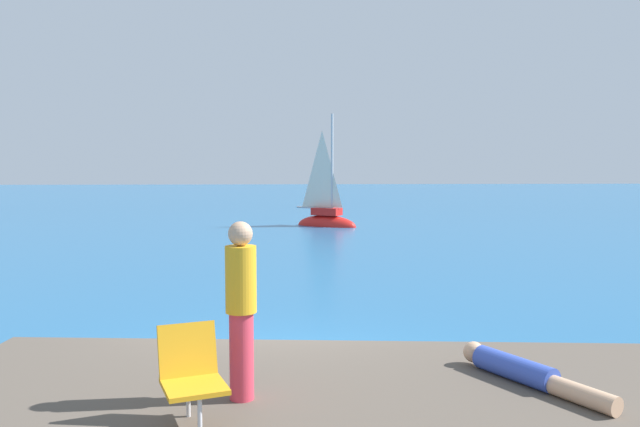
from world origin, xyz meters
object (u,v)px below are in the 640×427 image
Objects in this scene: sailboat_near at (326,219)px; person_standing at (241,305)px; person_sunbather at (525,372)px; beach_chair at (191,371)px.

sailboat_near is 24.91m from person_standing.
sailboat_near is 3.69× the size of person_sunbather.
person_sunbather is at bearing -58.12° from sailboat_near.
person_sunbather is 2.83m from person_standing.
person_sunbather is 3.20m from beach_chair.
sailboat_near is at bearing 45.60° from person_standing.
sailboat_near is 25.44m from beach_chair.
beach_chair is at bearing -65.13° from sailboat_near.
beach_chair is at bearing -104.96° from person_sunbather.
sailboat_near is at bearing 154.38° from beach_chair.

